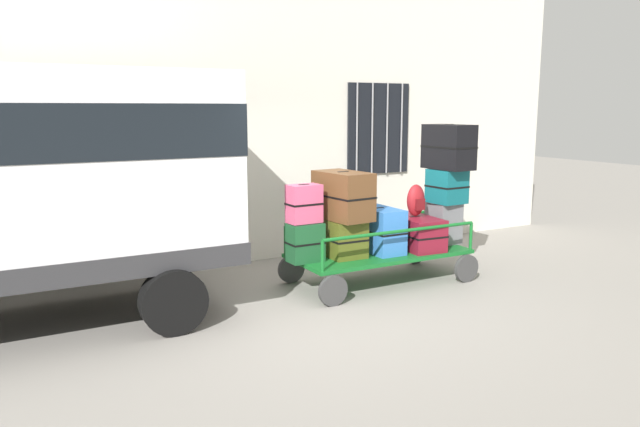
{
  "coord_description": "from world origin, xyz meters",
  "views": [
    {
      "loc": [
        -3.64,
        -6.1,
        2.35
      ],
      "look_at": [
        0.02,
        0.5,
        1.03
      ],
      "focal_mm": 34.09,
      "sensor_mm": 36.0,
      "label": 1
    }
  ],
  "objects_px": {
    "suitcase_midright_bottom": "(414,232)",
    "suitcase_right_bottom": "(443,223)",
    "luggage_cart": "(379,257)",
    "suitcase_center_bottom": "(379,230)",
    "suitcase_right_top": "(449,147)",
    "backpack": "(416,201)",
    "suitcase_midleft_bottom": "(345,239)",
    "suitcase_left_bottom": "(305,242)",
    "suitcase_left_middle": "(304,204)",
    "suitcase_midleft_middle": "(343,195)",
    "suitcase_right_middle": "(447,186)"
  },
  "relations": [
    {
      "from": "suitcase_right_top",
      "to": "backpack",
      "type": "height_order",
      "value": "suitcase_right_top"
    },
    {
      "from": "suitcase_left_bottom",
      "to": "suitcase_left_middle",
      "type": "xyz_separation_m",
      "value": [
        0.0,
        0.02,
        0.49
      ]
    },
    {
      "from": "luggage_cart",
      "to": "suitcase_right_bottom",
      "type": "xyz_separation_m",
      "value": [
        1.12,
        0.03,
        0.36
      ]
    },
    {
      "from": "suitcase_midright_bottom",
      "to": "backpack",
      "type": "height_order",
      "value": "backpack"
    },
    {
      "from": "suitcase_right_top",
      "to": "backpack",
      "type": "relative_size",
      "value": 1.69
    },
    {
      "from": "luggage_cart",
      "to": "backpack",
      "type": "bearing_deg",
      "value": -3.58
    },
    {
      "from": "suitcase_midleft_bottom",
      "to": "suitcase_right_top",
      "type": "relative_size",
      "value": 0.66
    },
    {
      "from": "suitcase_left_bottom",
      "to": "suitcase_midleft_bottom",
      "type": "xyz_separation_m",
      "value": [
        0.56,
        -0.05,
        -0.0
      ]
    },
    {
      "from": "luggage_cart",
      "to": "suitcase_midright_bottom",
      "type": "xyz_separation_m",
      "value": [
        0.56,
        -0.03,
        0.29
      ]
    },
    {
      "from": "luggage_cart",
      "to": "suitcase_midleft_bottom",
      "type": "height_order",
      "value": "suitcase_midleft_bottom"
    },
    {
      "from": "luggage_cart",
      "to": "suitcase_left_middle",
      "type": "distance_m",
      "value": 1.38
    },
    {
      "from": "suitcase_left_bottom",
      "to": "suitcase_right_middle",
      "type": "bearing_deg",
      "value": -1.0
    },
    {
      "from": "suitcase_midleft_middle",
      "to": "suitcase_right_top",
      "type": "xyz_separation_m",
      "value": [
        1.69,
        -0.06,
        0.58
      ]
    },
    {
      "from": "suitcase_center_bottom",
      "to": "suitcase_right_bottom",
      "type": "height_order",
      "value": "suitcase_center_bottom"
    },
    {
      "from": "suitcase_midleft_bottom",
      "to": "suitcase_right_top",
      "type": "xyz_separation_m",
      "value": [
        1.69,
        0.0,
        1.13
      ]
    },
    {
      "from": "suitcase_midright_bottom",
      "to": "suitcase_midleft_bottom",
      "type": "bearing_deg",
      "value": -179.96
    },
    {
      "from": "suitcase_midright_bottom",
      "to": "suitcase_right_top",
      "type": "bearing_deg",
      "value": 0.34
    },
    {
      "from": "luggage_cart",
      "to": "suitcase_center_bottom",
      "type": "height_order",
      "value": "suitcase_center_bottom"
    },
    {
      "from": "suitcase_midright_bottom",
      "to": "suitcase_right_bottom",
      "type": "height_order",
      "value": "suitcase_right_bottom"
    },
    {
      "from": "suitcase_right_middle",
      "to": "backpack",
      "type": "relative_size",
      "value": 1.12
    },
    {
      "from": "luggage_cart",
      "to": "suitcase_right_top",
      "type": "xyz_separation_m",
      "value": [
        1.12,
        -0.03,
        1.45
      ]
    },
    {
      "from": "suitcase_midleft_middle",
      "to": "suitcase_right_middle",
      "type": "bearing_deg",
      "value": -1.81
    },
    {
      "from": "suitcase_left_bottom",
      "to": "suitcase_right_bottom",
      "type": "xyz_separation_m",
      "value": [
        2.25,
        0.01,
        0.04
      ]
    },
    {
      "from": "suitcase_center_bottom",
      "to": "suitcase_right_top",
      "type": "relative_size",
      "value": 1.06
    },
    {
      "from": "luggage_cart",
      "to": "suitcase_left_middle",
      "type": "height_order",
      "value": "suitcase_left_middle"
    },
    {
      "from": "suitcase_midleft_middle",
      "to": "backpack",
      "type": "xyz_separation_m",
      "value": [
        1.13,
        -0.07,
        -0.14
      ]
    },
    {
      "from": "suitcase_center_bottom",
      "to": "backpack",
      "type": "relative_size",
      "value": 1.79
    },
    {
      "from": "suitcase_midright_bottom",
      "to": "suitcase_right_top",
      "type": "relative_size",
      "value": 1.29
    },
    {
      "from": "suitcase_left_bottom",
      "to": "suitcase_right_bottom",
      "type": "height_order",
      "value": "suitcase_right_bottom"
    },
    {
      "from": "luggage_cart",
      "to": "suitcase_right_bottom",
      "type": "distance_m",
      "value": 1.18
    },
    {
      "from": "suitcase_center_bottom",
      "to": "suitcase_midright_bottom",
      "type": "xyz_separation_m",
      "value": [
        0.56,
        -0.05,
        -0.08
      ]
    },
    {
      "from": "luggage_cart",
      "to": "suitcase_right_top",
      "type": "bearing_deg",
      "value": -1.44
    },
    {
      "from": "luggage_cart",
      "to": "backpack",
      "type": "xyz_separation_m",
      "value": [
        0.57,
        -0.04,
        0.73
      ]
    },
    {
      "from": "suitcase_left_middle",
      "to": "backpack",
      "type": "bearing_deg",
      "value": -2.53
    },
    {
      "from": "luggage_cart",
      "to": "suitcase_midleft_bottom",
      "type": "distance_m",
      "value": 0.64
    },
    {
      "from": "suitcase_midleft_bottom",
      "to": "suitcase_midright_bottom",
      "type": "xyz_separation_m",
      "value": [
        1.12,
        0.0,
        -0.03
      ]
    },
    {
      "from": "suitcase_left_middle",
      "to": "suitcase_center_bottom",
      "type": "bearing_deg",
      "value": -0.89
    },
    {
      "from": "backpack",
      "to": "suitcase_midright_bottom",
      "type": "bearing_deg",
      "value": 153.94
    },
    {
      "from": "suitcase_left_bottom",
      "to": "suitcase_midleft_middle",
      "type": "distance_m",
      "value": 0.79
    },
    {
      "from": "suitcase_midleft_middle",
      "to": "backpack",
      "type": "relative_size",
      "value": 1.94
    },
    {
      "from": "luggage_cart",
      "to": "suitcase_right_bottom",
      "type": "relative_size",
      "value": 4.24
    },
    {
      "from": "suitcase_midright_bottom",
      "to": "suitcase_right_bottom",
      "type": "bearing_deg",
      "value": 5.78
    },
    {
      "from": "suitcase_midleft_middle",
      "to": "suitcase_center_bottom",
      "type": "xyz_separation_m",
      "value": [
        0.56,
        -0.01,
        -0.5
      ]
    },
    {
      "from": "suitcase_left_bottom",
      "to": "suitcase_right_bottom",
      "type": "relative_size",
      "value": 0.85
    },
    {
      "from": "suitcase_left_middle",
      "to": "suitcase_midleft_bottom",
      "type": "distance_m",
      "value": 0.75
    },
    {
      "from": "luggage_cart",
      "to": "suitcase_midright_bottom",
      "type": "distance_m",
      "value": 0.63
    },
    {
      "from": "suitcase_left_middle",
      "to": "backpack",
      "type": "relative_size",
      "value": 1.1
    },
    {
      "from": "suitcase_left_bottom",
      "to": "suitcase_midleft_bottom",
      "type": "height_order",
      "value": "suitcase_left_bottom"
    },
    {
      "from": "suitcase_left_middle",
      "to": "suitcase_right_bottom",
      "type": "relative_size",
      "value": 0.83
    },
    {
      "from": "suitcase_left_bottom",
      "to": "suitcase_midleft_bottom",
      "type": "bearing_deg",
      "value": -4.96
    }
  ]
}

